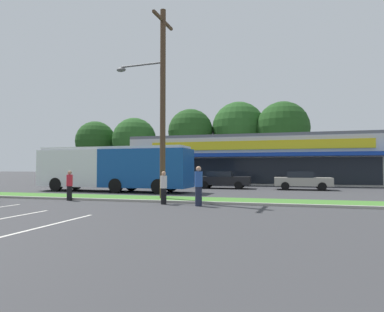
{
  "coord_description": "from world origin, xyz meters",
  "views": [
    {
      "loc": [
        8.46,
        -2.76,
        1.74
      ],
      "look_at": [
        2.71,
        18.1,
        2.51
      ],
      "focal_mm": 30.89,
      "sensor_mm": 36.0,
      "label": 1
    }
  ],
  "objects_px": {
    "city_bus": "(114,167)",
    "car_2": "(223,180)",
    "car_0": "(302,180)",
    "pedestrian_near_bench": "(164,188)",
    "pedestrian_by_pole": "(70,185)",
    "utility_pole": "(160,98)",
    "car_1": "(63,178)",
    "pedestrian_mid": "(199,186)"
  },
  "relations": [
    {
      "from": "car_2",
      "to": "pedestrian_near_bench",
      "type": "relative_size",
      "value": 2.88
    },
    {
      "from": "pedestrian_by_pole",
      "to": "pedestrian_mid",
      "type": "distance_m",
      "value": 7.29
    },
    {
      "from": "utility_pole",
      "to": "pedestrian_near_bench",
      "type": "distance_m",
      "value": 5.14
    },
    {
      "from": "city_bus",
      "to": "pedestrian_near_bench",
      "type": "distance_m",
      "value": 9.62
    },
    {
      "from": "city_bus",
      "to": "car_0",
      "type": "height_order",
      "value": "city_bus"
    },
    {
      "from": "car_2",
      "to": "car_0",
      "type": "bearing_deg",
      "value": -0.47
    },
    {
      "from": "car_0",
      "to": "car_2",
      "type": "distance_m",
      "value": 6.36
    },
    {
      "from": "pedestrian_near_bench",
      "to": "car_2",
      "type": "bearing_deg",
      "value": -85.6
    },
    {
      "from": "car_2",
      "to": "city_bus",
      "type": "bearing_deg",
      "value": -141.72
    },
    {
      "from": "car_1",
      "to": "pedestrian_by_pole",
      "type": "distance_m",
      "value": 16.07
    },
    {
      "from": "utility_pole",
      "to": "pedestrian_mid",
      "type": "distance_m",
      "value": 5.72
    },
    {
      "from": "car_0",
      "to": "car_1",
      "type": "height_order",
      "value": "car_1"
    },
    {
      "from": "pedestrian_by_pole",
      "to": "pedestrian_mid",
      "type": "relative_size",
      "value": 0.87
    },
    {
      "from": "car_0",
      "to": "pedestrian_by_pole",
      "type": "relative_size",
      "value": 2.73
    },
    {
      "from": "utility_pole",
      "to": "pedestrian_by_pole",
      "type": "xyz_separation_m",
      "value": [
        -4.6,
        -1.43,
        -4.73
      ]
    },
    {
      "from": "utility_pole",
      "to": "pedestrian_mid",
      "type": "relative_size",
      "value": 5.72
    },
    {
      "from": "utility_pole",
      "to": "car_0",
      "type": "distance_m",
      "value": 14.15
    },
    {
      "from": "city_bus",
      "to": "car_2",
      "type": "height_order",
      "value": "city_bus"
    },
    {
      "from": "car_0",
      "to": "pedestrian_mid",
      "type": "height_order",
      "value": "pedestrian_mid"
    },
    {
      "from": "utility_pole",
      "to": "pedestrian_near_bench",
      "type": "height_order",
      "value": "utility_pole"
    },
    {
      "from": "pedestrian_near_bench",
      "to": "pedestrian_mid",
      "type": "relative_size",
      "value": 0.87
    },
    {
      "from": "car_1",
      "to": "car_2",
      "type": "height_order",
      "value": "car_1"
    },
    {
      "from": "car_0",
      "to": "pedestrian_by_pole",
      "type": "bearing_deg",
      "value": -135.53
    },
    {
      "from": "car_2",
      "to": "pedestrian_mid",
      "type": "distance_m",
      "value": 12.96
    },
    {
      "from": "pedestrian_by_pole",
      "to": "city_bus",
      "type": "bearing_deg",
      "value": -134.07
    },
    {
      "from": "utility_pole",
      "to": "car_2",
      "type": "height_order",
      "value": "utility_pole"
    },
    {
      "from": "car_0",
      "to": "car_1",
      "type": "xyz_separation_m",
      "value": [
        -22.3,
        0.48,
        0.03
      ]
    },
    {
      "from": "pedestrian_near_bench",
      "to": "pedestrian_by_pole",
      "type": "bearing_deg",
      "value": 3.23
    },
    {
      "from": "car_1",
      "to": "pedestrian_near_bench",
      "type": "xyz_separation_m",
      "value": [
        15.34,
        -13.06,
        0.02
      ]
    },
    {
      "from": "car_0",
      "to": "car_2",
      "type": "relative_size",
      "value": 0.95
    },
    {
      "from": "car_1",
      "to": "pedestrian_by_pole",
      "type": "relative_size",
      "value": 2.82
    },
    {
      "from": "utility_pole",
      "to": "pedestrian_mid",
      "type": "height_order",
      "value": "utility_pole"
    },
    {
      "from": "pedestrian_near_bench",
      "to": "pedestrian_mid",
      "type": "distance_m",
      "value": 1.82
    },
    {
      "from": "pedestrian_mid",
      "to": "car_1",
      "type": "bearing_deg",
      "value": 119.73
    },
    {
      "from": "car_2",
      "to": "pedestrian_near_bench",
      "type": "bearing_deg",
      "value": -92.74
    },
    {
      "from": "car_1",
      "to": "pedestrian_mid",
      "type": "distance_m",
      "value": 21.71
    },
    {
      "from": "utility_pole",
      "to": "car_0",
      "type": "height_order",
      "value": "utility_pole"
    },
    {
      "from": "utility_pole",
      "to": "car_0",
      "type": "xyz_separation_m",
      "value": [
        7.83,
        10.78,
        -4.79
      ]
    },
    {
      "from": "car_2",
      "to": "pedestrian_by_pole",
      "type": "bearing_deg",
      "value": -116.37
    },
    {
      "from": "pedestrian_mid",
      "to": "utility_pole",
      "type": "bearing_deg",
      "value": 119.59
    },
    {
      "from": "utility_pole",
      "to": "car_1",
      "type": "relative_size",
      "value": 2.32
    },
    {
      "from": "pedestrian_near_bench",
      "to": "pedestrian_mid",
      "type": "xyz_separation_m",
      "value": [
        1.79,
        -0.28,
        0.12
      ]
    }
  ]
}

